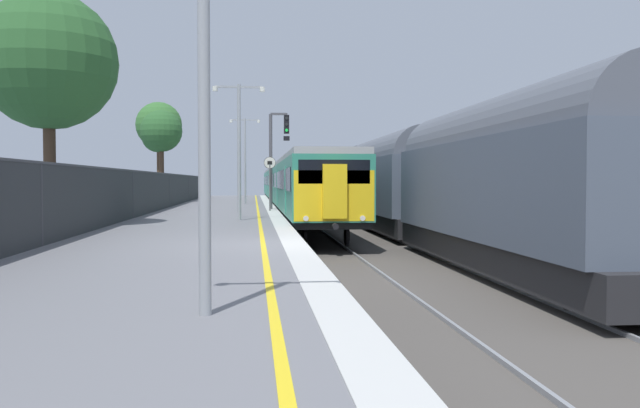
{
  "coord_description": "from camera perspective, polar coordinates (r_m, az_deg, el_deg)",
  "views": [
    {
      "loc": [
        -0.57,
        -15.92,
        1.5
      ],
      "look_at": [
        1.82,
        8.07,
        0.68
      ],
      "focal_mm": 37.48,
      "sensor_mm": 36.0,
      "label": 1
    }
  ],
  "objects": [
    {
      "name": "freight_train_adjacent_track",
      "position": [
        40.6,
        3.76,
        2.04
      ],
      "size": [
        2.6,
        60.24,
        4.68
      ],
      "color": "#232326",
      "rests_on": "ground"
    },
    {
      "name": "ground",
      "position": [
        16.38,
        5.69,
        -5.46
      ],
      "size": [
        17.4,
        110.0,
        1.21
      ],
      "color": "slate"
    },
    {
      "name": "background_tree_right",
      "position": [
        48.99,
        -13.49,
        5.91
      ],
      "size": [
        2.96,
        2.96,
        6.55
      ],
      "color": "#473323",
      "rests_on": "ground"
    },
    {
      "name": "speed_limit_sign",
      "position": [
        33.79,
        -4.31,
        2.35
      ],
      "size": [
        0.59,
        0.08,
        2.73
      ],
      "color": "#59595B",
      "rests_on": "ground"
    },
    {
      "name": "signal_gantry",
      "position": [
        35.89,
        -3.81,
        4.69
      ],
      "size": [
        1.1,
        0.24,
        5.16
      ],
      "color": "#47474C",
      "rests_on": "ground"
    },
    {
      "name": "platform_lamp_near",
      "position": [
        7.7,
        -9.9,
        12.79
      ],
      "size": [
        2.0,
        0.2,
        4.93
      ],
      "color": "#93999E",
      "rests_on": "ground"
    },
    {
      "name": "commuter_train_at_platform",
      "position": [
        51.29,
        -2.72,
        1.69
      ],
      "size": [
        2.83,
        59.0,
        3.81
      ],
      "color": "#2D846B",
      "rests_on": "ground"
    },
    {
      "name": "background_tree_left",
      "position": [
        54.1,
        -13.61,
        6.45
      ],
      "size": [
        3.59,
        3.59,
        7.7
      ],
      "color": "#473323",
      "rests_on": "ground"
    },
    {
      "name": "platform_lamp_mid",
      "position": [
        25.89,
        -6.93,
        5.49
      ],
      "size": [
        2.0,
        0.2,
        5.21
      ],
      "color": "#93999E",
      "rests_on": "ground"
    },
    {
      "name": "background_tree_centre",
      "position": [
        24.07,
        -22.11,
        10.96
      ],
      "size": [
        4.48,
        4.48,
        7.68
      ],
      "color": "#473323",
      "rests_on": "ground"
    },
    {
      "name": "platform_back_fence",
      "position": [
        16.66,
        -22.72,
        0.15
      ],
      "size": [
        0.07,
        99.0,
        1.96
      ],
      "color": "#282B2D",
      "rests_on": "ground"
    },
    {
      "name": "platform_lamp_far",
      "position": [
        44.18,
        -6.42,
        4.3
      ],
      "size": [
        2.0,
        0.2,
        5.62
      ],
      "color": "#93999E",
      "rests_on": "ground"
    }
  ]
}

